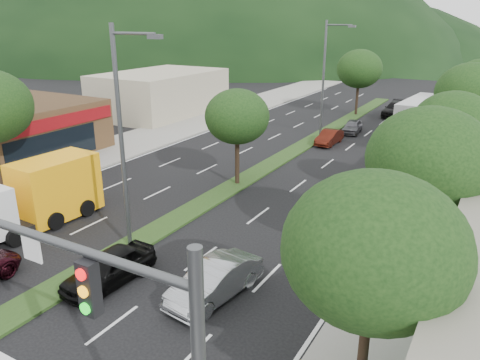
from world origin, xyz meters
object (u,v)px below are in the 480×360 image
Objects in this scene: tree_r_b at (429,160)px; sedan_silver at (215,281)px; car_queue_f at (396,109)px; motorhome at (419,115)px; tree_r_d at (472,93)px; tree_med_far at (359,69)px; tree_r_a at (374,250)px; car_queue_b at (381,186)px; car_queue_d at (405,163)px; box_truck at (43,195)px; car_queue_a at (109,268)px; car_queue_c at (329,137)px; traffic_signal at (126,346)px; tree_med_near at (237,117)px; streetlight_near at (124,131)px; tree_r_c at (453,127)px; streetlight_mid at (326,74)px; car_queue_e at (352,127)px.

sedan_silver is at bearing -138.92° from tree_r_b.
car_queue_f is 8.20m from motorhome.
motorhome is at bearing 94.68° from sedan_silver.
tree_med_far is (-12.00, 14.00, -0.17)m from tree_r_d.
car_queue_b is (-3.51, 16.64, -4.22)m from tree_r_a.
car_queue_d is at bearing -79.23° from motorhome.
car_queue_f is 0.77× the size of box_truck.
tree_r_b reaches higher than car_queue_a.
tree_r_d reaches higher than car_queue_b.
sedan_silver is 1.17× the size of car_queue_c.
tree_r_d is (0.00, 26.00, 0.36)m from tree_r_a.
tree_r_b is at bearing 77.63° from traffic_signal.
car_queue_d is at bearing -64.30° from tree_med_far.
tree_r_d is 1.19× the size of tree_med_near.
streetlight_near is at bearing 132.77° from traffic_signal.
traffic_signal is 1.04× the size of box_truck.
tree_r_c is 0.65× the size of streetlight_near.
traffic_signal is at bearing -83.05° from car_queue_f.
car_queue_f is at bearing 97.76° from car_queue_d.
sedan_silver is 11.57m from box_truck.
tree_r_c is at bearing -71.69° from car_queue_f.
streetlight_near is 25.00m from streetlight_mid.
box_truck is (-17.77, 3.96, -3.27)m from tree_r_a.
car_queue_e is 28.80m from box_truck.
streetlight_near is at bearing 172.52° from sedan_silver.
car_queue_e is 6.08m from motorhome.
tree_med_near is 1.68× the size of car_queue_e.
streetlight_mid is at bearing 132.22° from tree_r_c.
box_truck is at bearing -119.89° from tree_med_near.
tree_r_d is 12.18m from streetlight_mid.
sedan_silver is at bearing -78.99° from car_queue_c.
streetlight_near is 23.23m from car_queue_c.
tree_r_a is at bearing -67.23° from car_queue_c.
box_truck is (-5.97, -25.04, -4.03)m from streetlight_mid.
traffic_signal is 0.82× the size of motorhome.
tree_r_a is at bearing -90.00° from tree_r_c.
tree_med_far is 1.33× the size of car_queue_f.
car_queue_a is at bearing -87.79° from tree_med_far.
car_queue_f reaches higher than car_queue_d.
tree_med_near is 21.83m from motorhome.
car_queue_a is 0.49× the size of motorhome.
tree_r_b is 26.00m from car_queue_e.
traffic_signal is at bearing -39.11° from car_queue_a.
tree_med_near is 13.31m from car_queue_c.
car_queue_b is 0.61× the size of box_truck.
car_queue_c is (-10.33, 0.64, -4.57)m from tree_r_d.
car_queue_c is 15.15m from car_queue_f.
motorhome reaches higher than car_queue_a.
tree_r_d is at bearing -56.83° from motorhome.
tree_r_b is 1.87× the size of car_queue_c.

